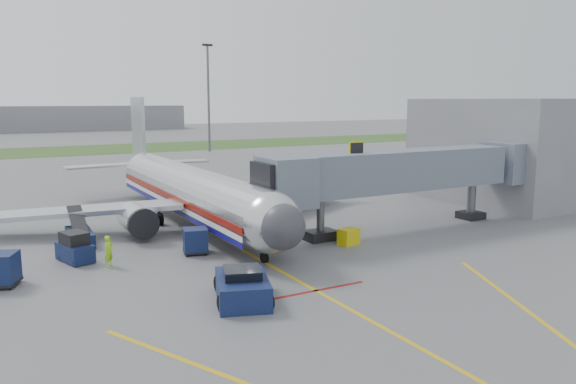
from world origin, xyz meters
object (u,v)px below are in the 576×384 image
ramp_worker (109,251)px  belt_loader (80,236)px  pushback_tug (242,287)px  airliner (191,190)px  baggage_tug (75,248)px

ramp_worker → belt_loader: bearing=53.0°
pushback_tug → ramp_worker: ramp_worker is taller
pushback_tug → belt_loader: (-5.17, 15.70, -0.13)m
airliner → belt_loader: bearing=-161.6°
baggage_tug → ramp_worker: (1.60, -2.18, 0.13)m
airliner → ramp_worker: 12.91m
airliner → pushback_tug: bearing=-102.1°
baggage_tug → belt_loader: bearing=77.4°
ramp_worker → airliner: bearing=5.6°
belt_loader → ramp_worker: bearing=-84.4°
baggage_tug → belt_loader: 4.43m
belt_loader → airliner: bearing=18.4°
airliner → ramp_worker: size_ratio=18.78×
airliner → pushback_tug: 19.27m
belt_loader → ramp_worker: belt_loader is taller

